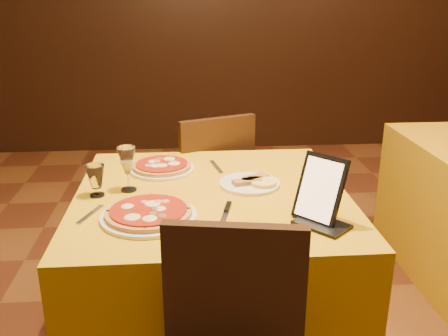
{
  "coord_description": "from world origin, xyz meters",
  "views": [
    {
      "loc": [
        -0.14,
        -1.41,
        1.53
      ],
      "look_at": [
        0.01,
        0.46,
        0.86
      ],
      "focal_mm": 40.0,
      "sensor_mm": 36.0,
      "label": 1
    }
  ],
  "objects": [
    {
      "name": "wall_back",
      "position": [
        0.0,
        3.5,
        1.4
      ],
      "size": [
        6.0,
        0.01,
        2.8
      ],
      "primitive_type": "cube",
      "color": "black",
      "rests_on": "floor"
    },
    {
      "name": "main_table",
      "position": [
        -0.04,
        0.48,
        0.38
      ],
      "size": [
        1.1,
        1.1,
        0.75
      ],
      "primitive_type": "cube",
      "color": "gold",
      "rests_on": "floor"
    },
    {
      "name": "chair_main_far",
      "position": [
        -0.04,
        1.26,
        0.46
      ],
      "size": [
        0.48,
        0.48,
        0.91
      ],
      "primitive_type": null,
      "rotation": [
        0.0,
        0.0,
        3.5
      ],
      "color": "black",
      "rests_on": "floor"
    },
    {
      "name": "chair_side_far",
      "position": [
        1.64,
        1.78,
        0.46
      ],
      "size": [
        0.58,
        0.58,
        0.91
      ],
      "primitive_type": null,
      "rotation": [
        0.0,
        0.0,
        3.56
      ],
      "color": "black",
      "rests_on": "floor"
    },
    {
      "name": "pizza_near",
      "position": [
        -0.28,
        0.25,
        0.77
      ],
      "size": [
        0.35,
        0.35,
        0.03
      ],
      "rotation": [
        0.0,
        0.0,
        -0.34
      ],
      "color": "white",
      "rests_on": "main_table"
    },
    {
      "name": "pizza_far",
      "position": [
        -0.25,
        0.75,
        0.77
      ],
      "size": [
        0.29,
        0.29,
        0.03
      ],
      "rotation": [
        0.0,
        0.0,
        0.02
      ],
      "color": "white",
      "rests_on": "main_table"
    },
    {
      "name": "cutlet_dish",
      "position": [
        0.12,
        0.54,
        0.76
      ],
      "size": [
        0.25,
        0.25,
        0.03
      ],
      "rotation": [
        0.0,
        0.0,
        0.3
      ],
      "color": "white",
      "rests_on": "main_table"
    },
    {
      "name": "wine_glass",
      "position": [
        -0.38,
        0.52,
        0.84
      ],
      "size": [
        0.11,
        0.11,
        0.19
      ],
      "primitive_type": null,
      "rotation": [
        0.0,
        0.0,
        0.3
      ],
      "color": "#FBED8F",
      "rests_on": "main_table"
    },
    {
      "name": "water_glass",
      "position": [
        -0.5,
        0.47,
        0.81
      ],
      "size": [
        0.08,
        0.08,
        0.13
      ],
      "primitive_type": null,
      "rotation": [
        0.0,
        0.0,
        0.22
      ],
      "color": "silver",
      "rests_on": "main_table"
    },
    {
      "name": "tablet",
      "position": [
        0.33,
        0.18,
        0.87
      ],
      "size": [
        0.19,
        0.19,
        0.23
      ],
      "primitive_type": "cube",
      "rotation": [
        -0.35,
        0.0,
        -0.83
      ],
      "color": "black",
      "rests_on": "main_table"
    },
    {
      "name": "knife",
      "position": [
        -0.01,
        0.22,
        0.75
      ],
      "size": [
        0.08,
        0.24,
        0.01
      ],
      "primitive_type": "cube",
      "rotation": [
        0.0,
        0.0,
        1.33
      ],
      "color": "silver",
      "rests_on": "main_table"
    },
    {
      "name": "fork_near",
      "position": [
        -0.5,
        0.29,
        0.75
      ],
      "size": [
        0.08,
        0.17,
        0.01
      ],
      "primitive_type": "cube",
      "rotation": [
        0.0,
        0.0,
        1.2
      ],
      "color": "silver",
      "rests_on": "main_table"
    },
    {
      "name": "fork_far",
      "position": [
        -0.0,
        0.78,
        0.75
      ],
      "size": [
        0.06,
        0.18,
        0.01
      ],
      "primitive_type": "cube",
      "rotation": [
        0.0,
        0.0,
        1.77
      ],
      "color": "silver",
      "rests_on": "main_table"
    }
  ]
}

